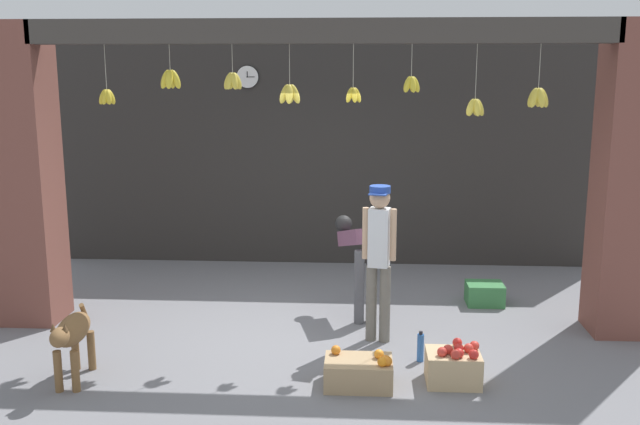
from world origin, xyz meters
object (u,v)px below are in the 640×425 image
object	(u,v)px
produce_box_green	(485,294)
wall_clock	(247,77)
shopkeeper	(379,252)
fruit_crate_apples	(454,366)
fruit_crate_oranges	(359,372)
water_bottle	(420,347)
dog	(72,334)
worker_stooping	(358,254)

from	to	relation	value
produce_box_green	wall_clock	bearing A→B (deg)	150.83
shopkeeper	fruit_crate_apples	bearing A→B (deg)	135.84
fruit_crate_oranges	water_bottle	bearing A→B (deg)	44.83
shopkeeper	dog	bearing A→B (deg)	34.94
shopkeeper	produce_box_green	size ratio (longest dim) A/B	3.77
water_bottle	dog	bearing A→B (deg)	-168.28
worker_stooping	water_bottle	xyz separation A→B (m)	(0.61, -1.24, -0.58)
shopkeeper	produce_box_green	distance (m)	1.96
dog	fruit_crate_oranges	size ratio (longest dim) A/B	1.49
dog	worker_stooping	distance (m)	3.13
water_bottle	wall_clock	distance (m)	4.77
shopkeeper	fruit_crate_apples	world-z (taller)	shopkeeper
dog	fruit_crate_oranges	bearing A→B (deg)	87.22
worker_stooping	fruit_crate_oranges	size ratio (longest dim) A/B	1.81
fruit_crate_oranges	dog	bearing A→B (deg)	-178.44
fruit_crate_oranges	wall_clock	xyz separation A→B (m)	(-1.58, 4.02, 2.50)
water_bottle	fruit_crate_apples	bearing A→B (deg)	-61.63
fruit_crate_apples	shopkeeper	bearing A→B (deg)	123.80
dog	wall_clock	world-z (taller)	wall_clock
produce_box_green	fruit_crate_apples	bearing A→B (deg)	-106.06
shopkeeper	wall_clock	bearing A→B (deg)	-47.03
shopkeeper	worker_stooping	bearing A→B (deg)	-61.57
fruit_crate_oranges	fruit_crate_apples	distance (m)	0.84
water_bottle	produce_box_green	bearing A→B (deg)	62.90
fruit_crate_apples	produce_box_green	world-z (taller)	fruit_crate_apples
fruit_crate_apples	produce_box_green	distance (m)	2.30
shopkeeper	water_bottle	xyz separation A→B (m)	(0.40, -0.50, -0.80)
shopkeeper	fruit_crate_apples	size ratio (longest dim) A/B	3.41
worker_stooping	fruit_crate_oranges	xyz separation A→B (m)	(0.04, -1.81, -0.59)
shopkeeper	worker_stooping	distance (m)	0.80
shopkeeper	water_bottle	distance (m)	1.02
produce_box_green	wall_clock	distance (m)	4.30
fruit_crate_apples	produce_box_green	size ratio (longest dim) A/B	1.11
worker_stooping	produce_box_green	xyz separation A→B (m)	(1.50, 0.50, -0.59)
dog	produce_box_green	size ratio (longest dim) A/B	2.07
worker_stooping	produce_box_green	size ratio (longest dim) A/B	2.51
fruit_crate_oranges	produce_box_green	size ratio (longest dim) A/B	1.39
water_bottle	wall_clock	bearing A→B (deg)	122.09
worker_stooping	dog	bearing A→B (deg)	-165.56
dog	fruit_crate_apples	distance (m)	3.37
dog	water_bottle	size ratio (longest dim) A/B	2.96
shopkeeper	fruit_crate_oranges	world-z (taller)	shopkeeper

